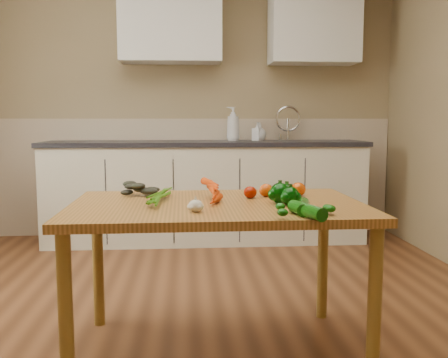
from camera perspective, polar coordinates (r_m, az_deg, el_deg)
room at (r=2.45m, az=-5.10°, el=10.52°), size 4.04×5.04×2.64m
counter_run at (r=4.51m, az=-1.99°, el=-1.28°), size 2.84×0.64×1.14m
upper_cabinets at (r=4.70m, az=1.70°, el=17.34°), size 2.15×0.35×0.70m
table at (r=2.29m, az=-0.78°, el=-4.70°), size 1.33×0.86×0.71m
soap_bottle_a at (r=4.55m, az=1.04°, el=6.33°), size 0.12×0.12×0.31m
soap_bottle_b at (r=4.58m, az=3.84°, el=5.45°), size 0.11×0.11×0.17m
soap_bottle_c at (r=4.60m, az=4.06°, el=5.42°), size 0.13×0.13×0.16m
carrot_bunch at (r=2.32m, az=-3.15°, el=-1.75°), size 0.25×0.19×0.07m
leafy_greens at (r=2.52m, az=-9.56°, el=-0.81°), size 0.19×0.17×0.09m
garlic_bulb at (r=2.05m, az=-3.26°, el=-3.09°), size 0.06×0.06×0.05m
pepper_a at (r=2.27m, az=6.40°, el=-1.63°), size 0.09×0.09×0.09m
pepper_b at (r=2.35m, az=7.19°, el=-1.53°), size 0.08×0.08×0.08m
pepper_c at (r=2.22m, az=7.58°, el=-1.95°), size 0.08×0.08×0.08m
tomato_a at (r=2.41m, az=3.01°, el=-1.53°), size 0.06×0.06×0.06m
tomato_b at (r=2.46m, az=4.83°, el=-1.29°), size 0.07×0.07×0.06m
tomato_c at (r=2.50m, az=8.48°, el=-1.17°), size 0.07×0.07×0.07m
zucchini_a at (r=2.04m, az=9.09°, el=-3.18°), size 0.09×0.20×0.05m
zucchini_b at (r=1.96m, az=9.47°, el=-3.57°), size 0.12×0.22×0.05m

